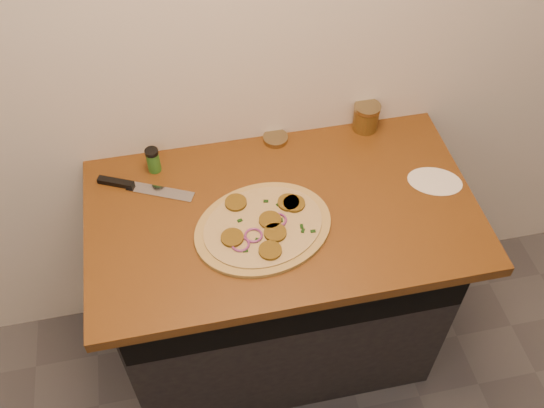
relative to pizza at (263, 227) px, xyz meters
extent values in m
cube|color=silver|center=(0.07, 0.40, 0.44)|extent=(4.00, 0.02, 2.70)
cube|color=black|center=(0.07, 0.10, -0.48)|extent=(1.10, 0.60, 0.86)
cube|color=brown|center=(0.07, 0.07, -0.03)|extent=(1.20, 0.70, 0.04)
cylinder|color=tan|center=(0.00, 0.00, 0.00)|extent=(0.50, 0.50, 0.01)
cylinder|color=beige|center=(0.00, 0.00, 0.01)|extent=(0.44, 0.44, 0.01)
cylinder|color=brown|center=(0.02, 0.01, 0.01)|extent=(0.07, 0.07, 0.01)
cylinder|color=brown|center=(-0.10, -0.03, 0.01)|extent=(0.07, 0.07, 0.01)
cylinder|color=brown|center=(0.03, -0.04, 0.01)|extent=(0.07, 0.07, 0.01)
cylinder|color=brown|center=(0.00, -0.10, 0.01)|extent=(0.07, 0.07, 0.01)
cylinder|color=brown|center=(0.11, 0.06, 0.01)|extent=(0.07, 0.07, 0.01)
cylinder|color=brown|center=(-0.07, 0.10, 0.01)|extent=(0.07, 0.07, 0.01)
cylinder|color=brown|center=(0.09, 0.07, 0.01)|extent=(0.07, 0.07, 0.01)
torus|color=#782D6E|center=(0.05, 0.01, 0.01)|extent=(0.06, 0.06, 0.01)
torus|color=#782D6E|center=(-0.08, -0.06, 0.01)|extent=(0.06, 0.06, 0.01)
torus|color=#782D6E|center=(-0.04, -0.03, 0.01)|extent=(0.06, 0.06, 0.01)
cube|color=black|center=(-0.03, -0.05, 0.01)|extent=(0.02, 0.02, 0.00)
cube|color=black|center=(0.14, -0.05, 0.01)|extent=(0.02, 0.01, 0.00)
cube|color=black|center=(0.06, 0.01, 0.01)|extent=(0.01, 0.02, 0.00)
cube|color=black|center=(0.01, -0.04, 0.01)|extent=(0.02, 0.02, 0.00)
cube|color=black|center=(0.11, -0.05, 0.01)|extent=(0.02, 0.02, 0.00)
cube|color=black|center=(-0.07, -0.08, 0.01)|extent=(0.02, 0.01, 0.00)
cube|color=black|center=(0.03, 0.09, 0.01)|extent=(0.02, 0.01, 0.00)
cube|color=black|center=(-0.07, 0.03, 0.01)|extent=(0.02, 0.01, 0.00)
cube|color=black|center=(0.06, 0.07, 0.01)|extent=(0.02, 0.02, 0.00)
cube|color=black|center=(0.11, -0.03, 0.01)|extent=(0.01, 0.02, 0.00)
cube|color=#B7BAC1|center=(-0.29, 0.21, -0.01)|extent=(0.21, 0.13, 0.00)
cube|color=black|center=(-0.42, 0.27, 0.00)|extent=(0.12, 0.07, 0.02)
cylinder|color=#917E54|center=(0.11, 0.37, 0.00)|extent=(0.11, 0.11, 0.02)
cylinder|color=maroon|center=(0.43, 0.37, 0.03)|extent=(0.09, 0.09, 0.08)
cylinder|color=#917E54|center=(0.43, 0.37, 0.08)|extent=(0.09, 0.09, 0.01)
cylinder|color=#2C6921|center=(-0.30, 0.31, 0.03)|extent=(0.04, 0.04, 0.07)
cylinder|color=black|center=(-0.30, 0.31, 0.07)|extent=(0.04, 0.04, 0.01)
cylinder|color=white|center=(0.57, 0.08, -0.01)|extent=(0.23, 0.23, 0.00)
camera|label=1|loc=(-0.20, -1.10, 1.41)|focal=40.00mm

